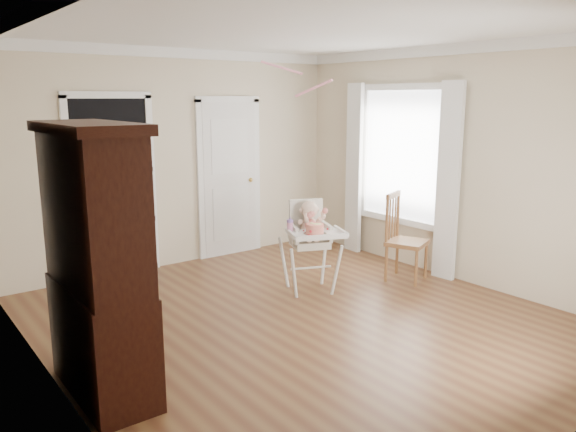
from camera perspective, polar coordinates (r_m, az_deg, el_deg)
floor at (r=5.52m, az=1.61°, el=-10.54°), size 5.00×5.00×0.00m
ceiling at (r=5.13m, az=1.80°, el=18.54°), size 5.00×5.00×0.00m
wall_back at (r=7.26m, az=-10.87°, el=5.72°), size 4.50×0.00×4.50m
wall_left at (r=4.15m, az=-23.26°, el=0.40°), size 0.00×5.00×5.00m
wall_right at (r=6.79m, az=16.70°, el=5.01°), size 0.00×5.00×5.00m
crown_molding at (r=5.13m, az=1.79°, el=17.87°), size 4.50×5.00×0.12m
doorway at (r=6.92m, az=-17.41°, el=3.08°), size 1.06×0.05×2.22m
closet_door at (r=7.61m, az=-5.96°, el=3.68°), size 0.96×0.09×2.13m
window_right at (r=7.24m, az=11.21°, el=5.19°), size 0.13×1.84×2.30m
high_chair at (r=6.13m, az=2.25°, el=-1.97°), size 0.81×0.89×1.03m
baby at (r=6.13m, az=2.21°, el=-0.59°), size 0.28×0.29×0.45m
cake at (r=5.84m, az=2.76°, el=-1.32°), size 0.24×0.24×0.11m
sippy_cup at (r=5.94m, az=0.20°, el=-0.94°), size 0.07×0.07×0.16m
china_cabinet at (r=4.15m, az=-18.75°, el=-4.55°), size 0.51×1.16×1.95m
dining_chair at (r=6.70m, az=11.74°, el=-2.39°), size 0.54×0.54×1.03m
streamer at (r=5.74m, az=-0.68°, el=14.84°), size 0.18×0.47×0.15m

